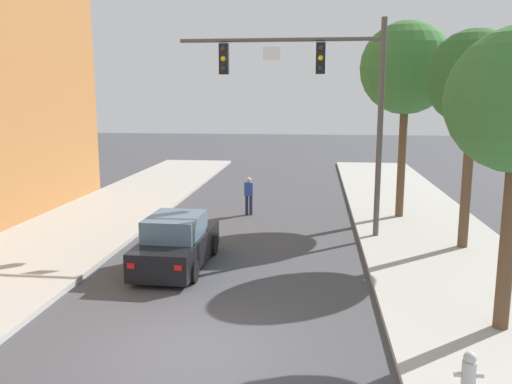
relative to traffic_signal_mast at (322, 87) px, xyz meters
The scene contains 7 objects.
ground_plane 10.81m from the traffic_signal_mast, 105.99° to the right, with size 120.00×120.00×0.00m, color #424247.
traffic_signal_mast is the anchor object (origin of this frame).
car_lead_black 7.36m from the traffic_signal_mast, 138.18° to the right, with size 1.91×4.27×1.60m.
pedestrian_crossing_road 6.35m from the traffic_signal_mast, 131.37° to the left, with size 0.36×0.22×1.64m.
fire_hydrant 11.53m from the traffic_signal_mast, 76.42° to the right, with size 0.48×0.24×0.72m.
street_tree_second 4.85m from the traffic_signal_mast, 13.84° to the right, with size 3.00×3.00×6.98m.
street_tree_third 4.68m from the traffic_signal_mast, 44.14° to the left, with size 3.64×3.64×7.81m.
Camera 1 is at (2.40, -9.70, 5.09)m, focal length 37.17 mm.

